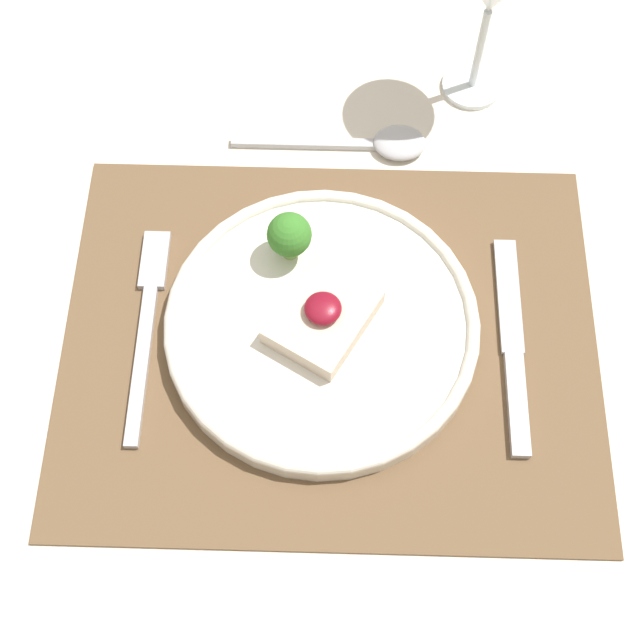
# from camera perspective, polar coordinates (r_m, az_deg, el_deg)

# --- Properties ---
(ground_plane) EXTENTS (8.00, 8.00, 0.00)m
(ground_plane) POSITION_cam_1_polar(r_m,az_deg,el_deg) (1.51, 0.28, -13.83)
(ground_plane) COLOR brown
(dining_table) EXTENTS (1.56, 1.08, 0.76)m
(dining_table) POSITION_cam_1_polar(r_m,az_deg,el_deg) (0.86, 0.48, -3.69)
(dining_table) COLOR beige
(dining_table) RESTS_ON ground_plane
(placemat) EXTENTS (0.47, 0.37, 0.00)m
(placemat) POSITION_cam_1_polar(r_m,az_deg,el_deg) (0.78, 0.53, -1.34)
(placemat) COLOR brown
(placemat) RESTS_ON dining_table
(dinner_plate) EXTENTS (0.28, 0.28, 0.07)m
(dinner_plate) POSITION_cam_1_polar(r_m,az_deg,el_deg) (0.78, -0.06, -0.09)
(dinner_plate) COLOR silver
(dinner_plate) RESTS_ON placemat
(fork) EXTENTS (0.02, 0.21, 0.01)m
(fork) POSITION_cam_1_polar(r_m,az_deg,el_deg) (0.80, -11.10, 0.17)
(fork) COLOR #B2B2B7
(fork) RESTS_ON placemat
(knife) EXTENTS (0.02, 0.21, 0.01)m
(knife) POSITION_cam_1_polar(r_m,az_deg,el_deg) (0.79, 12.16, -2.36)
(knife) COLOR #B2B2B7
(knife) RESTS_ON placemat
(spoon) EXTENTS (0.19, 0.04, 0.02)m
(spoon) POSITION_cam_1_polar(r_m,az_deg,el_deg) (0.89, 3.58, 11.25)
(spoon) COLOR #B2B2B7
(spoon) RESTS_ON dining_table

